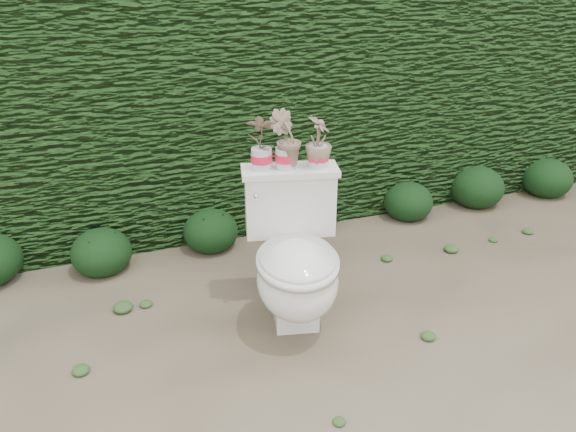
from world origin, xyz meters
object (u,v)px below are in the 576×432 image
object	(u,v)px
toilet	(295,262)
potted_plant_left	(261,143)
potted_plant_center	(286,141)
potted_plant_right	(318,144)

from	to	relation	value
toilet	potted_plant_left	distance (m)	0.62
toilet	potted_plant_center	size ratio (longest dim) A/B	2.72
potted_plant_center	potted_plant_right	size ratio (longest dim) A/B	1.15
toilet	potted_plant_right	bearing A→B (deg)	58.68
potted_plant_left	potted_plant_center	world-z (taller)	potted_plant_center
potted_plant_left	potted_plant_center	xyz separation A→B (m)	(0.12, -0.03, 0.01)
potted_plant_left	potted_plant_right	size ratio (longest dim) A/B	1.11
potted_plant_left	potted_plant_right	world-z (taller)	potted_plant_left
toilet	potted_plant_center	world-z (taller)	potted_plant_center
potted_plant_right	potted_plant_center	bearing A→B (deg)	101.41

